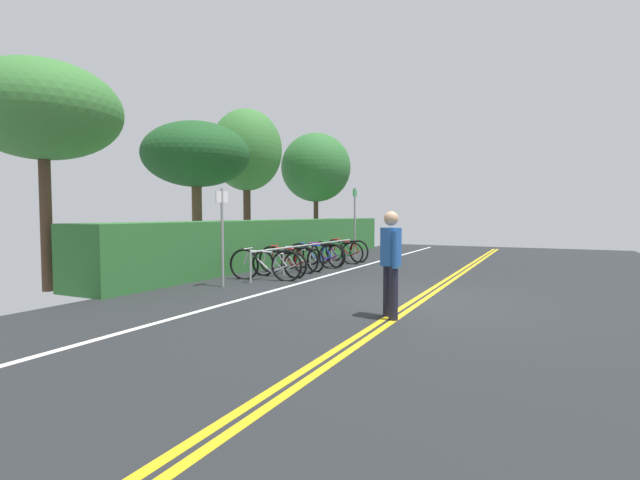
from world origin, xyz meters
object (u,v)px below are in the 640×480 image
(tree_mid, at_px, (196,155))
(tree_far_right, at_px, (246,151))
(bicycle_6, at_px, (337,253))
(tree_extra, at_px, (316,168))
(bicycle_1, at_px, (279,264))
(bicycle_2, at_px, (288,260))
(bicycle_4, at_px, (315,256))
(pedestrian, at_px, (391,257))
(bicycle_0, at_px, (265,265))
(tree_near_left, at_px, (43,112))
(bicycle_3, at_px, (302,259))
(sign_post_near, at_px, (222,228))
(bicycle_7, at_px, (346,250))
(bicycle_5, at_px, (323,255))
(sign_post_far, at_px, (355,217))
(bike_rack, at_px, (310,250))

(tree_mid, distance_m, tree_far_right, 3.55)
(bicycle_6, distance_m, tree_extra, 6.35)
(bicycle_1, height_order, bicycle_6, bicycle_6)
(bicycle_2, distance_m, bicycle_4, 1.31)
(tree_extra, bearing_deg, tree_far_right, 165.22)
(bicycle_4, xyz_separation_m, pedestrian, (-5.35, -3.97, 0.56))
(bicycle_0, distance_m, tree_far_right, 7.31)
(pedestrian, distance_m, tree_near_left, 7.59)
(bicycle_2, relative_size, tree_mid, 0.41)
(pedestrian, bearing_deg, bicycle_1, 50.44)
(bicycle_3, xyz_separation_m, sign_post_near, (-3.41, 0.11, 0.97))
(bicycle_0, relative_size, bicycle_7, 1.07)
(bicycle_1, distance_m, bicycle_3, 1.51)
(bicycle_2, bearing_deg, tree_mid, 88.78)
(bicycle_6, xyz_separation_m, bicycle_7, (0.83, 0.01, 0.01))
(bicycle_3, height_order, pedestrian, pedestrian)
(bicycle_5, distance_m, tree_far_right, 5.49)
(bicycle_4, bearing_deg, tree_far_right, 60.73)
(bicycle_4, bearing_deg, sign_post_near, 176.66)
(bicycle_3, xyz_separation_m, bicycle_7, (2.83, -0.17, 0.04))
(pedestrian, xyz_separation_m, sign_post_near, (1.34, 4.21, 0.36))
(bicycle_5, height_order, bicycle_6, bicycle_6)
(sign_post_near, distance_m, tree_extra, 10.58)
(sign_post_far, height_order, tree_extra, tree_extra)
(bicycle_3, relative_size, bicycle_6, 0.95)
(pedestrian, relative_size, tree_mid, 0.38)
(bicycle_1, xyz_separation_m, bicycle_6, (3.50, -0.02, 0.03))
(tree_near_left, relative_size, tree_extra, 0.91)
(bicycle_5, bearing_deg, sign_post_near, 178.10)
(bike_rack, bearing_deg, bicycle_4, -5.10)
(bicycle_5, bearing_deg, bike_rack, -177.08)
(bike_rack, relative_size, sign_post_near, 2.80)
(sign_post_far, bearing_deg, tree_extra, 45.94)
(tree_near_left, distance_m, tree_extra, 12.00)
(bicycle_7, distance_m, tree_near_left, 9.44)
(sign_post_near, relative_size, tree_far_right, 0.39)
(bicycle_4, height_order, bicycle_5, bicycle_4)
(bike_rack, xyz_separation_m, sign_post_far, (3.38, -0.02, 0.94))
(bicycle_1, xyz_separation_m, sign_post_near, (-1.91, 0.27, 0.96))
(pedestrian, bearing_deg, bicycle_4, 36.61)
(bike_rack, height_order, sign_post_near, sign_post_near)
(bicycle_3, xyz_separation_m, tree_extra, (6.55, 2.85, 3.26))
(bicycle_3, distance_m, bicycle_4, 0.61)
(pedestrian, distance_m, sign_post_far, 9.34)
(sign_post_near, xyz_separation_m, tree_near_left, (-2.05, 2.85, 2.35))
(bicycle_6, height_order, bicycle_7, bicycle_7)
(bicycle_0, height_order, tree_extra, tree_extra)
(bicycle_2, xyz_separation_m, tree_near_left, (-4.75, 2.92, 3.28))
(bicycle_2, xyz_separation_m, bicycle_7, (3.53, -0.20, 0.01))
(bicycle_3, xyz_separation_m, bicycle_4, (0.59, -0.13, 0.05))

